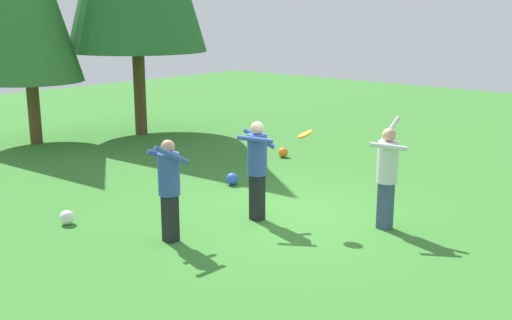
{
  "coord_description": "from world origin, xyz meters",
  "views": [
    {
      "loc": [
        -8.11,
        -6.53,
        3.54
      ],
      "look_at": [
        -0.39,
        0.35,
        1.05
      ],
      "focal_mm": 43.18,
      "sensor_mm": 36.0,
      "label": 1
    }
  ],
  "objects_px": {
    "ball_white": "(67,217)",
    "person_thrower": "(387,169)",
    "person_catcher": "(257,162)",
    "frisbee": "(305,134)",
    "person_bystander": "(169,182)",
    "ball_blue": "(232,179)",
    "ball_orange": "(283,152)"
  },
  "relations": [
    {
      "from": "person_thrower",
      "to": "ball_orange",
      "type": "xyz_separation_m",
      "value": [
        2.9,
        4.56,
        -0.9
      ]
    },
    {
      "from": "person_thrower",
      "to": "ball_orange",
      "type": "bearing_deg",
      "value": -61.86
    },
    {
      "from": "person_bystander",
      "to": "ball_orange",
      "type": "relative_size",
      "value": 6.7
    },
    {
      "from": "ball_white",
      "to": "person_thrower",
      "type": "bearing_deg",
      "value": -50.3
    },
    {
      "from": "ball_blue",
      "to": "person_thrower",
      "type": "bearing_deg",
      "value": -93.23
    },
    {
      "from": "person_bystander",
      "to": "person_catcher",
      "type": "bearing_deg",
      "value": 15.0
    },
    {
      "from": "ball_blue",
      "to": "ball_white",
      "type": "relative_size",
      "value": 1.04
    },
    {
      "from": "frisbee",
      "to": "person_catcher",
      "type": "bearing_deg",
      "value": 120.75
    },
    {
      "from": "ball_blue",
      "to": "person_bystander",
      "type": "bearing_deg",
      "value": -153.03
    },
    {
      "from": "frisbee",
      "to": "ball_blue",
      "type": "bearing_deg",
      "value": 70.94
    },
    {
      "from": "frisbee",
      "to": "ball_white",
      "type": "xyz_separation_m",
      "value": [
        -2.78,
        2.96,
        -1.43
      ]
    },
    {
      "from": "ball_blue",
      "to": "ball_white",
      "type": "height_order",
      "value": "ball_blue"
    },
    {
      "from": "person_bystander",
      "to": "ball_orange",
      "type": "distance_m",
      "value": 6.2
    },
    {
      "from": "ball_blue",
      "to": "frisbee",
      "type": "bearing_deg",
      "value": -109.06
    },
    {
      "from": "person_thrower",
      "to": "ball_blue",
      "type": "bearing_deg",
      "value": -32.67
    },
    {
      "from": "ball_blue",
      "to": "ball_orange",
      "type": "distance_m",
      "value": 2.81
    },
    {
      "from": "frisbee",
      "to": "person_bystander",
      "type": "bearing_deg",
      "value": 153.71
    },
    {
      "from": "frisbee",
      "to": "ball_orange",
      "type": "xyz_separation_m",
      "value": [
        3.57,
        3.37,
        -1.43
      ]
    },
    {
      "from": "person_bystander",
      "to": "frisbee",
      "type": "bearing_deg",
      "value": 0.0
    },
    {
      "from": "person_catcher",
      "to": "ball_white",
      "type": "xyz_separation_m",
      "value": [
        -2.36,
        2.26,
        -0.91
      ]
    },
    {
      "from": "person_thrower",
      "to": "person_catcher",
      "type": "distance_m",
      "value": 2.19
    },
    {
      "from": "frisbee",
      "to": "ball_white",
      "type": "bearing_deg",
      "value": 133.14
    },
    {
      "from": "person_thrower",
      "to": "ball_white",
      "type": "bearing_deg",
      "value": 10.26
    },
    {
      "from": "person_thrower",
      "to": "frisbee",
      "type": "xyz_separation_m",
      "value": [
        -0.67,
        1.19,
        0.53
      ]
    },
    {
      "from": "ball_orange",
      "to": "ball_white",
      "type": "relative_size",
      "value": 0.98
    },
    {
      "from": "frisbee",
      "to": "ball_white",
      "type": "relative_size",
      "value": 1.48
    },
    {
      "from": "person_catcher",
      "to": "ball_orange",
      "type": "bearing_deg",
      "value": 93.02
    },
    {
      "from": "person_catcher",
      "to": "frisbee",
      "type": "bearing_deg",
      "value": 0.0
    },
    {
      "from": "ball_orange",
      "to": "ball_blue",
      "type": "bearing_deg",
      "value": -163.23
    },
    {
      "from": "ball_orange",
      "to": "frisbee",
      "type": "bearing_deg",
      "value": -136.66
    },
    {
      "from": "frisbee",
      "to": "ball_blue",
      "type": "distance_m",
      "value": 3.06
    },
    {
      "from": "person_catcher",
      "to": "ball_orange",
      "type": "height_order",
      "value": "person_catcher"
    }
  ]
}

